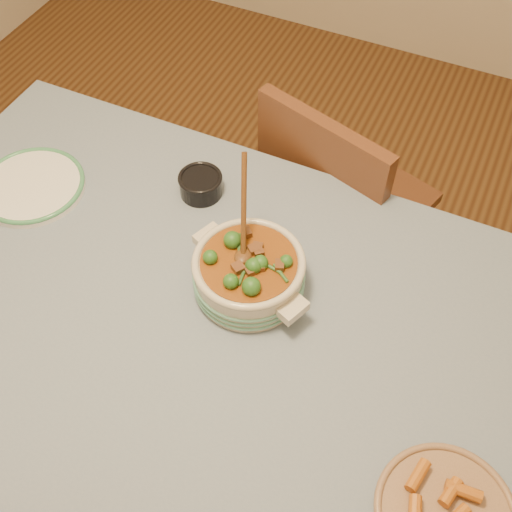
% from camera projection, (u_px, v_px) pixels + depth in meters
% --- Properties ---
extents(floor, '(4.50, 4.50, 0.00)m').
position_uv_depth(floor, '(216.00, 447.00, 2.01)').
color(floor, '#472714').
rests_on(floor, ground).
extents(dining_table, '(1.68, 1.08, 0.76)m').
position_uv_depth(dining_table, '(202.00, 341.00, 1.48)').
color(dining_table, brown).
rests_on(dining_table, floor).
extents(stew_casserole, '(0.31, 0.31, 0.30)m').
position_uv_depth(stew_casserole, '(249.00, 271.00, 1.41)').
color(stew_casserole, beige).
rests_on(stew_casserole, dining_table).
extents(white_plate, '(0.31, 0.31, 0.02)m').
position_uv_depth(white_plate, '(32.00, 186.00, 1.64)').
color(white_plate, white).
rests_on(white_plate, dining_table).
extents(condiment_bowl, '(0.13, 0.13, 0.06)m').
position_uv_depth(condiment_bowl, '(201.00, 184.00, 1.62)').
color(condiment_bowl, black).
rests_on(condiment_bowl, dining_table).
extents(chair_far, '(0.52, 0.52, 0.90)m').
position_uv_depth(chair_far, '(336.00, 203.00, 1.96)').
color(chair_far, brown).
rests_on(chair_far, floor).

